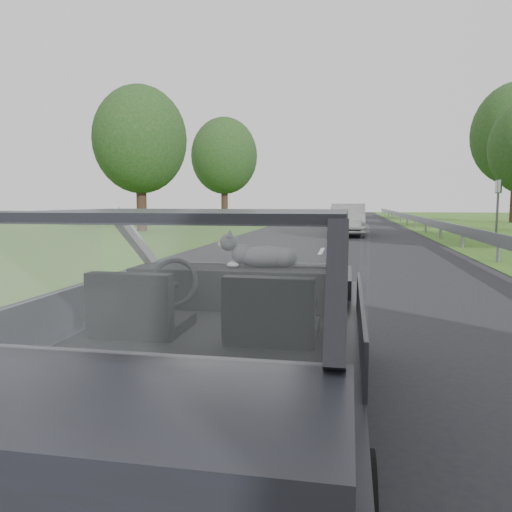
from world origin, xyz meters
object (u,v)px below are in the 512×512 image
at_px(cat, 265,255).
at_px(highway_sign, 497,208).
at_px(subject_car, 216,323).
at_px(other_car, 348,219).

distance_m(cat, highway_sign, 20.38).
bearing_deg(highway_sign, cat, -107.89).
bearing_deg(subject_car, other_car, 87.84).
height_order(subject_car, highway_sign, highway_sign).
height_order(other_car, highway_sign, highway_sign).
bearing_deg(cat, other_car, 80.94).
xyz_separation_m(other_car, highway_sign, (6.27, 0.33, 0.51)).
distance_m(subject_car, other_car, 19.57).
bearing_deg(other_car, highway_sign, 3.74).
height_order(cat, other_car, other_car).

